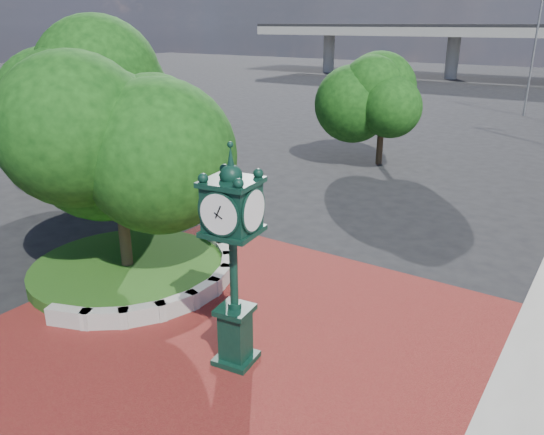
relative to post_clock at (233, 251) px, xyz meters
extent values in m
plane|color=black|center=(-0.76, 1.80, -2.91)|extent=(200.00, 200.00, 0.00)
cube|color=maroon|center=(-0.76, 0.80, -2.89)|extent=(12.00, 12.00, 0.04)
cube|color=#9E9B93|center=(-4.66, -1.21, -2.64)|extent=(1.29, 0.76, 0.54)
cube|color=#9E9B93|center=(-3.81, -0.74, -2.64)|extent=(1.20, 1.04, 0.54)
cube|color=#9E9B93|center=(-3.13, -0.03, -2.64)|extent=(1.00, 1.22, 0.54)
cube|color=#9E9B93|center=(-2.70, 0.84, -2.64)|extent=(0.71, 1.30, 0.54)
cube|color=#9E9B93|center=(-2.56, 1.80, -2.64)|extent=(0.35, 1.25, 0.54)
cube|color=#9E9B93|center=(-2.70, 2.76, -2.64)|extent=(0.71, 1.30, 0.54)
cube|color=#9E9B93|center=(-3.13, 3.64, -2.64)|extent=(1.00, 1.22, 0.54)
cube|color=#9E9B93|center=(-3.81, 4.34, -2.64)|extent=(1.20, 1.04, 0.54)
cube|color=#9E9B93|center=(-4.66, 4.81, -2.64)|extent=(1.29, 0.76, 0.54)
cylinder|color=#174614|center=(-5.76, 1.80, -2.71)|extent=(6.10, 6.10, 0.40)
cylinder|color=#9E9B93|center=(-35.76, 71.80, 0.09)|extent=(1.80, 1.80, 6.00)
cylinder|color=#9E9B93|center=(-15.76, 71.80, 0.09)|extent=(1.80, 1.80, 6.00)
cylinder|color=#38281C|center=(-5.76, 1.80, -1.82)|extent=(0.36, 0.36, 2.17)
sphere|color=#10380F|center=(-5.76, 1.80, 0.82)|extent=(5.20, 5.20, 5.20)
cylinder|color=#38281C|center=(-13.76, 6.80, -1.68)|extent=(0.36, 0.36, 2.45)
sphere|color=#10380F|center=(-13.76, 6.80, 1.22)|extent=(5.60, 5.60, 5.60)
cylinder|color=#38281C|center=(-4.76, 19.80, -1.94)|extent=(0.36, 0.36, 1.92)
sphere|color=#10380F|center=(-4.76, 19.80, 0.34)|extent=(4.40, 4.40, 4.40)
cube|color=black|center=(0.00, 0.00, -2.82)|extent=(1.00, 1.00, 0.18)
cube|color=black|center=(0.00, 0.00, -2.13)|extent=(0.68, 0.68, 1.23)
cube|color=black|center=(0.00, 0.00, -1.48)|extent=(0.87, 0.87, 0.13)
cylinder|color=black|center=(0.00, 0.00, -0.47)|extent=(0.19, 0.19, 1.89)
cube|color=black|center=(0.00, 0.00, 1.05)|extent=(1.12, 1.12, 1.00)
cylinder|color=white|center=(0.07, -0.52, 1.05)|extent=(0.89, 0.18, 0.89)
cylinder|color=white|center=(-0.07, 0.52, 1.05)|extent=(0.89, 0.18, 0.89)
cylinder|color=white|center=(-0.52, -0.07, 1.05)|extent=(0.18, 0.89, 0.89)
cylinder|color=white|center=(0.52, 0.07, 1.05)|extent=(0.18, 0.89, 0.89)
sphere|color=black|center=(0.00, 0.00, 1.74)|extent=(0.49, 0.49, 0.49)
cone|color=black|center=(0.00, 0.00, 2.11)|extent=(0.20, 0.20, 0.56)
cylinder|color=slate|center=(-0.87, 42.64, 2.06)|extent=(0.18, 0.18, 9.93)
camera|label=1|loc=(6.70, -8.48, 4.77)|focal=35.00mm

